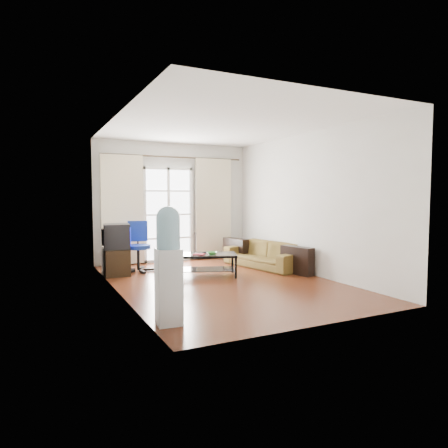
% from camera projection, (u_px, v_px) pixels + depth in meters
% --- Properties ---
extents(floor, '(5.20, 5.20, 0.00)m').
position_uv_depth(floor, '(223.00, 282.00, 6.95)').
color(floor, '#5D2B16').
rests_on(floor, ground).
extents(ceiling, '(5.20, 5.20, 0.00)m').
position_uv_depth(ceiling, '(223.00, 125.00, 6.76)').
color(ceiling, white).
rests_on(ceiling, wall_back).
extents(wall_back, '(3.60, 0.02, 2.70)m').
position_uv_depth(wall_back, '(174.00, 202.00, 9.19)').
color(wall_back, silver).
rests_on(wall_back, floor).
extents(wall_front, '(3.60, 0.02, 2.70)m').
position_uv_depth(wall_front, '(324.00, 209.00, 4.53)').
color(wall_front, silver).
rests_on(wall_front, floor).
extents(wall_left, '(0.02, 5.20, 2.70)m').
position_uv_depth(wall_left, '(117.00, 206.00, 6.07)').
color(wall_left, silver).
rests_on(wall_left, floor).
extents(wall_right, '(0.02, 5.20, 2.70)m').
position_uv_depth(wall_right, '(307.00, 204.00, 7.65)').
color(wall_right, silver).
rests_on(wall_right, floor).
extents(french_door, '(1.16, 0.06, 2.15)m').
position_uv_depth(french_door, '(168.00, 215.00, 9.09)').
color(french_door, white).
rests_on(french_door, wall_back).
extents(curtain_rod, '(3.30, 0.04, 0.04)m').
position_uv_depth(curtain_rod, '(175.00, 157.00, 9.03)').
color(curtain_rod, '#4C3F2D').
rests_on(curtain_rod, wall_back).
extents(curtain_left, '(0.90, 0.07, 2.35)m').
position_uv_depth(curtain_left, '(123.00, 210.00, 8.56)').
color(curtain_left, beige).
rests_on(curtain_left, curtain_rod).
extents(curtain_right, '(0.90, 0.07, 2.35)m').
position_uv_depth(curtain_right, '(213.00, 209.00, 9.51)').
color(curtain_right, beige).
rests_on(curtain_right, curtain_rod).
extents(radiator, '(0.64, 0.12, 0.64)m').
position_uv_depth(radiator, '(207.00, 245.00, 9.52)').
color(radiator, gray).
rests_on(radiator, floor).
extents(sofa, '(2.12, 1.44, 0.54)m').
position_uv_depth(sofa, '(264.00, 255.00, 8.39)').
color(sofa, brown).
rests_on(sofa, floor).
extents(coffee_table, '(1.18, 0.92, 0.42)m').
position_uv_depth(coffee_table, '(208.00, 262.00, 7.46)').
color(coffee_table, silver).
rests_on(coffee_table, floor).
extents(bowl, '(0.32, 0.32, 0.05)m').
position_uv_depth(bowl, '(212.00, 253.00, 7.35)').
color(bowl, '#308535').
rests_on(bowl, coffee_table).
extents(book, '(0.35, 0.35, 0.02)m').
position_uv_depth(book, '(198.00, 255.00, 7.24)').
color(book, maroon).
rests_on(book, coffee_table).
extents(remote, '(0.16, 0.12, 0.02)m').
position_uv_depth(remote, '(203.00, 253.00, 7.51)').
color(remote, black).
rests_on(remote, coffee_table).
extents(tv_stand, '(0.48, 0.70, 0.50)m').
position_uv_depth(tv_stand, '(116.00, 261.00, 7.62)').
color(tv_stand, black).
rests_on(tv_stand, floor).
extents(crt_tv, '(0.57, 0.57, 0.47)m').
position_uv_depth(crt_tv, '(115.00, 236.00, 7.57)').
color(crt_tv, black).
rests_on(crt_tv, tv_stand).
extents(task_chair, '(0.81, 0.81, 1.00)m').
position_uv_depth(task_chair, '(138.00, 257.00, 7.93)').
color(task_chair, black).
rests_on(task_chair, floor).
extents(water_cooler, '(0.32, 0.30, 1.38)m').
position_uv_depth(water_cooler, '(169.00, 263.00, 4.61)').
color(water_cooler, silver).
rests_on(water_cooler, floor).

